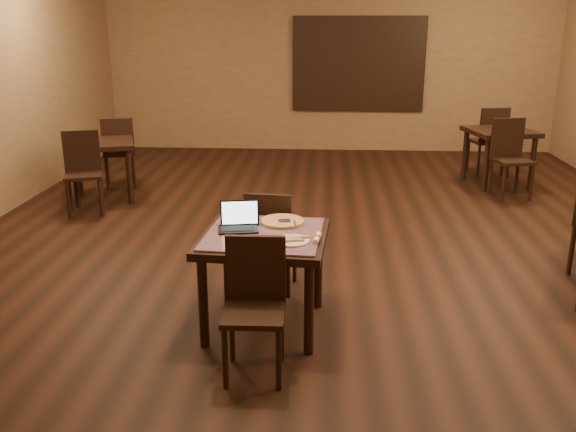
# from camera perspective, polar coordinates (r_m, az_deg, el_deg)

# --- Properties ---
(ground) EXTENTS (10.00, 10.00, 0.00)m
(ground) POSITION_cam_1_polar(r_m,az_deg,el_deg) (6.59, 3.88, -2.42)
(ground) COLOR black
(ground) RESTS_ON ground
(wall_back) EXTENTS (8.00, 0.02, 3.00)m
(wall_back) POSITION_cam_1_polar(r_m,az_deg,el_deg) (11.22, 3.97, 13.76)
(wall_back) COLOR #926F4A
(wall_back) RESTS_ON ground
(wall_front) EXTENTS (8.00, 0.02, 3.00)m
(wall_front) POSITION_cam_1_polar(r_m,az_deg,el_deg) (1.42, 5.73, -15.02)
(wall_front) COLOR #926F4A
(wall_front) RESTS_ON ground
(mural) EXTENTS (2.34, 0.05, 1.64)m
(mural) POSITION_cam_1_polar(r_m,az_deg,el_deg) (11.19, 6.62, 13.93)
(mural) COLOR #295C96
(mural) RESTS_ON wall_back
(tiled_table) EXTENTS (0.98, 0.98, 0.76)m
(tiled_table) POSITION_cam_1_polar(r_m,az_deg,el_deg) (4.58, -2.25, -2.81)
(tiled_table) COLOR black
(tiled_table) RESTS_ON ground
(chair_main_near) EXTENTS (0.41, 0.41, 0.93)m
(chair_main_near) POSITION_cam_1_polar(r_m,az_deg,el_deg) (4.07, -3.13, -7.69)
(chair_main_near) COLOR black
(chair_main_near) RESTS_ON ground
(chair_main_far) EXTENTS (0.44, 0.44, 0.92)m
(chair_main_far) POSITION_cam_1_polar(r_m,az_deg,el_deg) (5.21, -1.66, -1.90)
(chair_main_far) COLOR black
(chair_main_far) RESTS_ON ground
(laptop) EXTENTS (0.33, 0.28, 0.20)m
(laptop) POSITION_cam_1_polar(r_m,az_deg,el_deg) (4.64, -4.61, -0.53)
(laptop) COLOR black
(laptop) RESTS_ON tiled_table
(plate) EXTENTS (0.26, 0.26, 0.01)m
(plate) POSITION_cam_1_polar(r_m,az_deg,el_deg) (4.36, 0.38, -2.34)
(plate) COLOR white
(plate) RESTS_ON tiled_table
(pizza_slice) EXTENTS (0.23, 0.23, 0.02)m
(pizza_slice) POSITION_cam_1_polar(r_m,az_deg,el_deg) (4.35, 0.38, -2.15)
(pizza_slice) COLOR beige
(pizza_slice) RESTS_ON plate
(pizza_pan) EXTENTS (0.37, 0.37, 0.01)m
(pizza_pan) POSITION_cam_1_polar(r_m,az_deg,el_deg) (4.76, -0.55, -0.63)
(pizza_pan) COLOR silver
(pizza_pan) RESTS_ON tiled_table
(pizza_whole) EXTENTS (0.34, 0.34, 0.02)m
(pizza_whole) POSITION_cam_1_polar(r_m,az_deg,el_deg) (4.76, -0.55, -0.47)
(pizza_whole) COLOR beige
(pizza_whole) RESTS_ON pizza_pan
(spatula) EXTENTS (0.12, 0.23, 0.01)m
(spatula) POSITION_cam_1_polar(r_m,az_deg,el_deg) (4.73, -0.32, -0.45)
(spatula) COLOR silver
(spatula) RESTS_ON pizza_whole
(napkin_roll) EXTENTS (0.06, 0.18, 0.04)m
(napkin_roll) POSITION_cam_1_polar(r_m,az_deg,el_deg) (4.38, 2.76, -2.06)
(napkin_roll) COLOR white
(napkin_roll) RESTS_ON tiled_table
(other_table_a) EXTENTS (1.02, 1.02, 0.81)m
(other_table_a) POSITION_cam_1_polar(r_m,az_deg,el_deg) (9.27, 19.20, 6.82)
(other_table_a) COLOR black
(other_table_a) RESTS_ON ground
(other_table_a_chair_near) EXTENTS (0.54, 0.54, 1.04)m
(other_table_a_chair_near) POSITION_cam_1_polar(r_m,az_deg,el_deg) (8.71, 20.05, 5.53)
(other_table_a_chair_near) COLOR black
(other_table_a_chair_near) RESTS_ON ground
(other_table_a_chair_far) EXTENTS (0.54, 0.54, 1.04)m
(other_table_a_chair_far) POSITION_cam_1_polar(r_m,az_deg,el_deg) (9.87, 18.36, 7.04)
(other_table_a_chair_far) COLOR black
(other_table_a_chair_far) RESTS_ON ground
(other_table_b) EXTENTS (1.05, 1.05, 0.77)m
(other_table_b) POSITION_cam_1_polar(r_m,az_deg,el_deg) (8.41, -17.07, 5.80)
(other_table_b) COLOR black
(other_table_b) RESTS_ON ground
(other_table_b_chair_near) EXTENTS (0.55, 0.55, 1.00)m
(other_table_b_chair_near) POSITION_cam_1_polar(r_m,az_deg,el_deg) (7.90, -18.66, 4.34)
(other_table_b_chair_near) COLOR black
(other_table_b_chair_near) RESTS_ON ground
(other_table_b_chair_far) EXTENTS (0.55, 0.55, 1.00)m
(other_table_b_chair_far) POSITION_cam_1_polar(r_m,az_deg,el_deg) (8.95, -15.57, 6.11)
(other_table_b_chair_far) COLOR black
(other_table_b_chair_far) RESTS_ON ground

